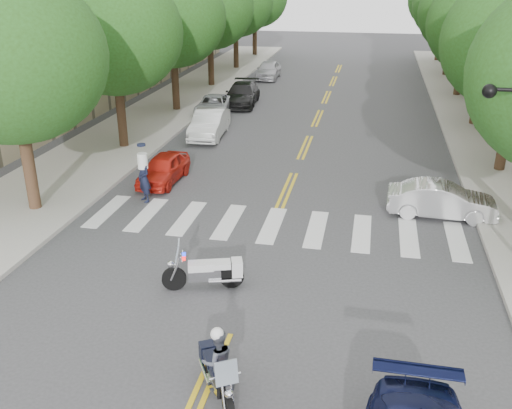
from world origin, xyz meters
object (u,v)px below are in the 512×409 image
(officer_standing, at_px, (144,178))
(convertible, at_px, (442,200))
(motorcycle_parked, at_px, (210,271))
(motorcycle_police, at_px, (218,365))

(officer_standing, relative_size, convertible, 0.48)
(officer_standing, bearing_deg, motorcycle_parked, -10.53)
(convertible, bearing_deg, motorcycle_police, 154.79)
(motorcycle_police, distance_m, convertible, 11.92)
(motorcycle_police, height_order, motorcycle_parked, motorcycle_police)
(motorcycle_parked, distance_m, convertible, 9.37)
(motorcycle_police, relative_size, convertible, 0.50)
(officer_standing, distance_m, convertible, 11.04)
(motorcycle_parked, height_order, officer_standing, officer_standing)
(motorcycle_police, height_order, convertible, motorcycle_police)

